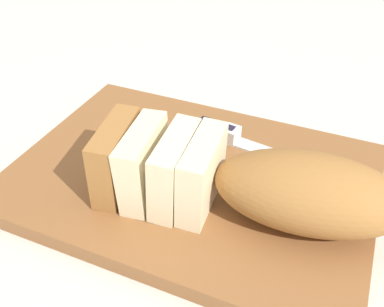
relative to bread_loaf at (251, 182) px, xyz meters
name	(u,v)px	position (x,y,z in m)	size (l,w,h in m)	color
ground_plane	(192,185)	(0.08, -0.04, -0.06)	(3.00, 3.00, 0.00)	beige
cutting_board	(192,179)	(0.08, -0.04, -0.05)	(0.44, 0.31, 0.02)	brown
bread_loaf	(251,182)	(0.00, 0.00, 0.00)	(0.34, 0.14, 0.08)	#996633
bread_knife	(240,139)	(0.05, -0.12, -0.03)	(0.26, 0.06, 0.02)	silver
crumb_near_knife	(161,169)	(0.12, -0.02, -0.04)	(0.01, 0.01, 0.01)	#996633
crumb_near_loaf	(195,185)	(0.07, -0.01, -0.04)	(0.00, 0.00, 0.00)	#996633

